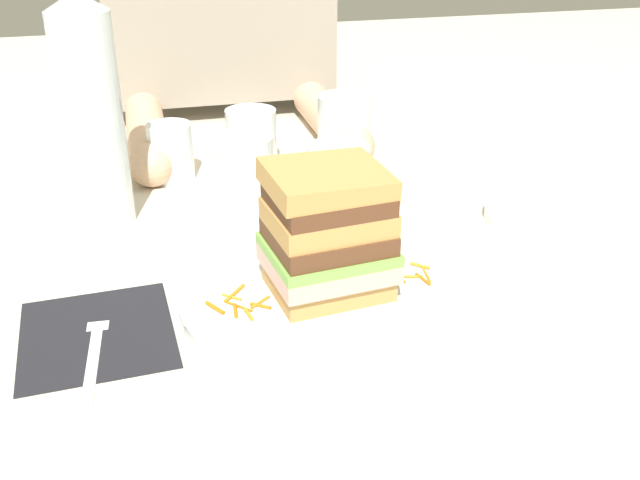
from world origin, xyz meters
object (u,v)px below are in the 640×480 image
(empty_tumbler_0, at_px, (246,173))
(empty_tumbler_2, at_px, (171,152))
(juice_glass, at_px, (338,180))
(water_bottle, at_px, (91,111))
(empty_tumbler_3, at_px, (251,139))
(empty_tumbler_1, at_px, (344,128))
(knife, at_px, (499,278))
(fork, at_px, (95,341))
(side_plate, at_px, (568,217))
(sandwich, at_px, (327,233))
(napkin_dark, at_px, (97,331))
(main_plate, at_px, (328,297))

(empty_tumbler_0, distance_m, empty_tumbler_2, 0.15)
(juice_glass, relative_size, water_bottle, 0.27)
(juice_glass, height_order, water_bottle, water_bottle)
(empty_tumbler_3, bearing_deg, empty_tumbler_1, -1.27)
(knife, bearing_deg, fork, -177.24)
(empty_tumbler_1, relative_size, empty_tumbler_2, 1.21)
(knife, relative_size, juice_glass, 2.40)
(side_plate, bearing_deg, sandwich, -162.02)
(napkin_dark, relative_size, knife, 0.76)
(empty_tumbler_0, bearing_deg, empty_tumbler_3, 77.60)
(water_bottle, bearing_deg, empty_tumbler_2, 52.96)
(napkin_dark, height_order, side_plate, side_plate)
(side_plate, bearing_deg, knife, -143.84)
(main_plate, distance_m, empty_tumbler_2, 0.40)
(sandwich, xyz_separation_m, water_bottle, (-0.21, 0.26, 0.06))
(sandwich, relative_size, water_bottle, 0.42)
(knife, height_order, empty_tumbler_0, empty_tumbler_0)
(fork, bearing_deg, juice_glass, 38.91)
(sandwich, distance_m, empty_tumbler_0, 0.26)
(sandwich, xyz_separation_m, fork, (-0.22, -0.02, -0.07))
(sandwich, xyz_separation_m, side_plate, (0.34, 0.11, -0.07))
(main_plate, height_order, empty_tumbler_3, empty_tumbler_3)
(main_plate, xyz_separation_m, juice_glass, (0.07, 0.22, 0.03))
(empty_tumbler_3, bearing_deg, juice_glass, -65.19)
(napkin_dark, bearing_deg, empty_tumbler_1, 47.83)
(water_bottle, height_order, side_plate, water_bottle)
(napkin_dark, bearing_deg, juice_glass, 36.33)
(fork, bearing_deg, empty_tumbler_2, 75.86)
(main_plate, distance_m, sandwich, 0.07)
(main_plate, relative_size, empty_tumbler_1, 3.02)
(main_plate, bearing_deg, fork, -175.61)
(sandwich, distance_m, napkin_dark, 0.23)
(main_plate, bearing_deg, empty_tumbler_2, 108.24)
(empty_tumbler_2, bearing_deg, empty_tumbler_0, -54.83)
(sandwich, distance_m, empty_tumbler_1, 0.42)
(main_plate, height_order, fork, main_plate)
(empty_tumbler_1, bearing_deg, knife, -81.57)
(knife, relative_size, side_plate, 0.99)
(main_plate, relative_size, empty_tumbler_3, 3.43)
(sandwich, bearing_deg, fork, -175.43)
(napkin_dark, height_order, knife, same)
(fork, xyz_separation_m, juice_glass, (0.30, 0.24, 0.03))
(main_plate, relative_size, napkin_dark, 1.91)
(sandwich, relative_size, empty_tumbler_2, 1.63)
(napkin_dark, height_order, empty_tumbler_2, empty_tumbler_2)
(main_plate, xyz_separation_m, knife, (0.19, 0.00, -0.01))
(main_plate, xyz_separation_m, side_plate, (0.33, 0.11, -0.00))
(knife, distance_m, empty_tumbler_0, 0.34)
(empty_tumbler_2, relative_size, empty_tumbler_3, 0.94)
(napkin_dark, distance_m, fork, 0.02)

